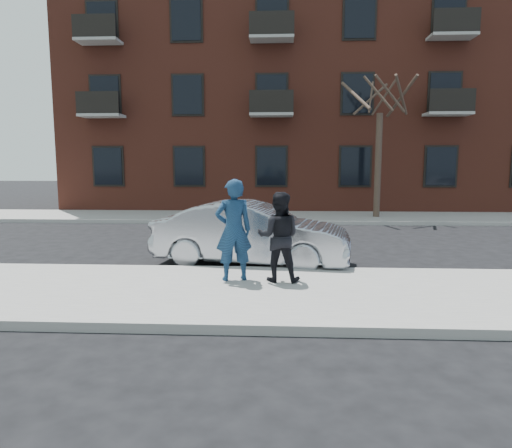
# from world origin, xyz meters

# --- Properties ---
(ground) EXTENTS (100.00, 100.00, 0.00)m
(ground) POSITION_xyz_m (0.00, 0.00, 0.00)
(ground) COLOR black
(ground) RESTS_ON ground
(near_sidewalk) EXTENTS (50.00, 3.50, 0.15)m
(near_sidewalk) POSITION_xyz_m (0.00, -0.25, 0.07)
(near_sidewalk) COLOR gray
(near_sidewalk) RESTS_ON ground
(near_curb) EXTENTS (50.00, 0.10, 0.15)m
(near_curb) POSITION_xyz_m (0.00, 1.55, 0.07)
(near_curb) COLOR #999691
(near_curb) RESTS_ON ground
(far_sidewalk) EXTENTS (50.00, 3.50, 0.15)m
(far_sidewalk) POSITION_xyz_m (0.00, 11.25, 0.07)
(far_sidewalk) COLOR gray
(far_sidewalk) RESTS_ON ground
(far_curb) EXTENTS (50.00, 0.10, 0.15)m
(far_curb) POSITION_xyz_m (0.00, 9.45, 0.07)
(far_curb) COLOR #999691
(far_curb) RESTS_ON ground
(apartment_building) EXTENTS (24.30, 10.30, 12.30)m
(apartment_building) POSITION_xyz_m (2.00, 18.00, 6.16)
(apartment_building) COLOR maroon
(apartment_building) RESTS_ON ground
(street_tree) EXTENTS (3.60, 3.60, 6.80)m
(street_tree) POSITION_xyz_m (4.50, 11.00, 5.52)
(street_tree) COLOR #31251D
(street_tree) RESTS_ON far_sidewalk
(silver_sedan) EXTENTS (4.70, 2.30, 1.48)m
(silver_sedan) POSITION_xyz_m (-0.16, 2.38, 0.74)
(silver_sedan) COLOR #999BA3
(silver_sedan) RESTS_ON ground
(man_hoodie) EXTENTS (0.80, 0.64, 1.93)m
(man_hoodie) POSITION_xyz_m (-0.39, 0.45, 1.11)
(man_hoodie) COLOR navy
(man_hoodie) RESTS_ON near_sidewalk
(man_peacoat) EXTENTS (0.87, 0.70, 1.69)m
(man_peacoat) POSITION_xyz_m (0.47, 0.43, 1.00)
(man_peacoat) COLOR black
(man_peacoat) RESTS_ON near_sidewalk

